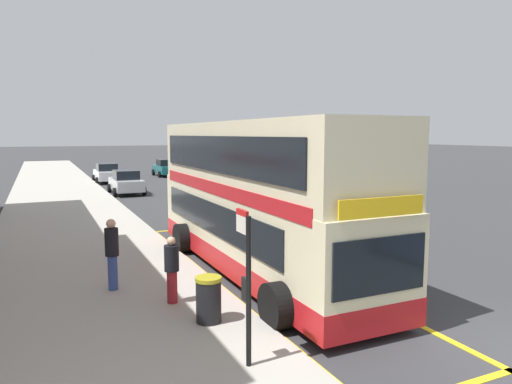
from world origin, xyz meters
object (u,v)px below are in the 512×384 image
object	(u,v)px
parked_car_white_behind	(107,173)
pedestrian_waiting_near_sign	(112,251)
parked_car_teal_ahead	(166,168)
pedestrian_further_back	(172,267)
double_decker_bus	(256,203)
parked_car_silver_kerbside	(126,182)
litter_bin	(209,299)
bus_stop_sign	(247,275)

from	to	relation	value
parked_car_white_behind	pedestrian_waiting_near_sign	world-z (taller)	pedestrian_waiting_near_sign
parked_car_teal_ahead	pedestrian_further_back	distance (m)	35.38
double_decker_bus	parked_car_silver_kerbside	bearing A→B (deg)	91.09
pedestrian_further_back	parked_car_white_behind	bearing A→B (deg)	85.34
parked_car_silver_kerbside	double_decker_bus	bearing A→B (deg)	91.16
parked_car_white_behind	parked_car_silver_kerbside	size ratio (longest dim) A/B	1.00
double_decker_bus	litter_bin	size ratio (longest dim) A/B	11.53
bus_stop_sign	parked_car_silver_kerbside	world-z (taller)	bus_stop_sign
double_decker_bus	pedestrian_waiting_near_sign	world-z (taller)	double_decker_bus
pedestrian_waiting_near_sign	pedestrian_further_back	bearing A→B (deg)	-54.17
parked_car_silver_kerbside	litter_bin	bearing A→B (deg)	84.60
double_decker_bus	pedestrian_further_back	xyz separation A→B (m)	(-3.03, -1.92, -1.08)
parked_car_teal_ahead	bus_stop_sign	bearing A→B (deg)	-102.36
parked_car_teal_ahead	pedestrian_further_back	size ratio (longest dim) A/B	2.67
litter_bin	bus_stop_sign	bearing A→B (deg)	-90.15
bus_stop_sign	double_decker_bus	bearing A→B (deg)	63.73
pedestrian_waiting_near_sign	litter_bin	world-z (taller)	pedestrian_waiting_near_sign
parked_car_teal_ahead	litter_bin	bearing A→B (deg)	-103.01
parked_car_silver_kerbside	pedestrian_waiting_near_sign	size ratio (longest dim) A/B	2.31
parked_car_teal_ahead	pedestrian_waiting_near_sign	size ratio (longest dim) A/B	2.31
double_decker_bus	pedestrian_further_back	size ratio (longest dim) A/B	7.08
bus_stop_sign	litter_bin	distance (m)	2.27
pedestrian_further_back	litter_bin	distance (m)	1.52
parked_car_white_behind	pedestrian_waiting_near_sign	bearing A→B (deg)	81.00
litter_bin	pedestrian_waiting_near_sign	bearing A→B (deg)	117.13
bus_stop_sign	parked_car_white_behind	distance (m)	33.79
bus_stop_sign	parked_car_silver_kerbside	bearing A→B (deg)	84.94
double_decker_bus	parked_car_teal_ahead	distance (m)	32.91
pedestrian_further_back	pedestrian_waiting_near_sign	bearing A→B (deg)	125.83
parked_car_white_behind	pedestrian_further_back	world-z (taller)	pedestrian_further_back
double_decker_bus	parked_car_teal_ahead	world-z (taller)	double_decker_bus
parked_car_white_behind	litter_bin	world-z (taller)	parked_car_white_behind
pedestrian_waiting_near_sign	litter_bin	bearing A→B (deg)	-62.87
parked_car_white_behind	pedestrian_further_back	distance (m)	30.40
parked_car_teal_ahead	pedestrian_waiting_near_sign	world-z (taller)	pedestrian_waiting_near_sign
pedestrian_waiting_near_sign	parked_car_teal_ahead	bearing A→B (deg)	73.69
litter_bin	parked_car_silver_kerbside	bearing A→B (deg)	84.52
parked_car_teal_ahead	double_decker_bus	bearing A→B (deg)	-99.82
bus_stop_sign	parked_car_silver_kerbside	xyz separation A→B (m)	(2.26, 25.46, -0.91)
bus_stop_sign	parked_car_teal_ahead	distance (m)	38.63
parked_car_silver_kerbside	parked_car_white_behind	bearing A→B (deg)	-88.67
parked_car_white_behind	litter_bin	xyz separation A→B (m)	(-2.07, -31.72, -0.17)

